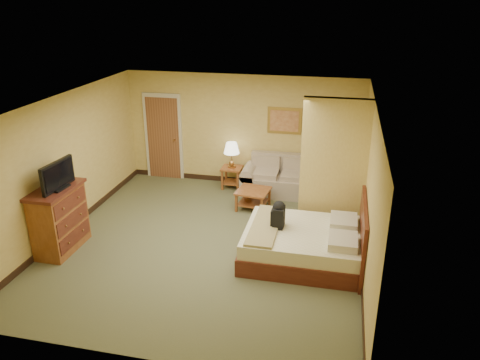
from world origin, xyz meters
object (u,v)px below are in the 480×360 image
(coffee_table, at_px, (253,195))
(dresser, at_px, (59,219))
(loveseat, at_px, (280,181))
(bed, at_px, (307,244))

(coffee_table, bearing_deg, dresser, -141.29)
(loveseat, relative_size, dresser, 1.46)
(coffee_table, relative_size, dresser, 0.62)
(coffee_table, bearing_deg, loveseat, 64.58)
(dresser, distance_m, bed, 4.34)
(dresser, xyz_separation_m, bed, (4.29, 0.60, -0.29))
(coffee_table, height_order, dresser, dresser)
(coffee_table, distance_m, bed, 2.22)
(dresser, relative_size, bed, 0.58)
(dresser, bearing_deg, coffee_table, 38.71)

